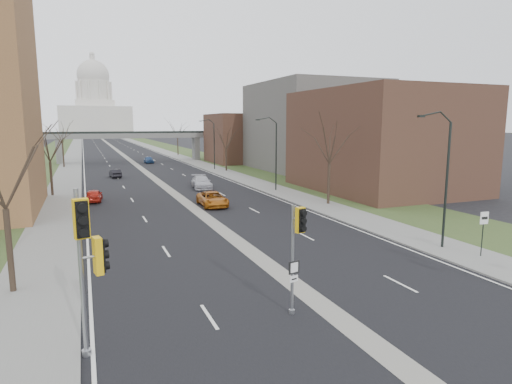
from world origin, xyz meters
TOP-DOWN VIEW (x-y plane):
  - ground at (0.00, 0.00)m, footprint 700.00×700.00m
  - road_surface at (0.00, 150.00)m, footprint 20.00×600.00m
  - median_strip at (0.00, 150.00)m, footprint 1.20×600.00m
  - sidewalk_right at (12.00, 150.00)m, footprint 4.00×600.00m
  - sidewalk_left at (-12.00, 150.00)m, footprint 4.00×600.00m
  - grass_verge_right at (18.00, 150.00)m, footprint 8.00×600.00m
  - grass_verge_left at (-18.00, 150.00)m, footprint 8.00×600.00m
  - commercial_block_near at (24.00, 28.00)m, footprint 16.00×20.00m
  - commercial_block_mid at (28.00, 52.00)m, footprint 18.00×22.00m
  - commercial_block_far at (22.00, 70.00)m, footprint 14.00×14.00m
  - pedestrian_bridge at (0.00, 80.00)m, footprint 34.00×3.00m
  - capitol at (0.00, 320.00)m, footprint 48.00×42.00m
  - streetlight_near at (10.99, 6.00)m, footprint 2.61×0.20m
  - streetlight_mid at (10.99, 32.00)m, footprint 2.61×0.20m
  - streetlight_far at (10.99, 58.00)m, footprint 2.61×0.20m
  - tree_left_a at (-13.00, 8.00)m, footprint 7.20×7.20m
  - tree_left_b at (-13.00, 38.00)m, footprint 6.75×6.75m
  - tree_left_c at (-13.00, 72.00)m, footprint 7.65×7.65m
  - tree_right_a at (13.00, 22.00)m, footprint 7.20×7.20m
  - tree_right_b at (13.00, 55.00)m, footprint 6.30×6.30m
  - tree_right_c at (13.00, 95.00)m, footprint 7.65×7.65m
  - signal_pole_left at (-9.54, 0.52)m, footprint 1.00×1.23m
  - signal_pole_median at (-1.57, 0.75)m, footprint 0.59×0.79m
  - speed_limit_sign at (12.47, 3.64)m, footprint 0.59×0.09m
  - car_left_near at (-8.76, 32.63)m, footprint 1.93×4.01m
  - car_left_far at (-5.25, 53.08)m, footprint 1.70×3.96m
  - car_right_near at (2.03, 25.64)m, footprint 2.53×5.19m
  - car_right_mid at (4.01, 37.40)m, footprint 2.75×5.54m
  - car_right_far at (2.87, 75.43)m, footprint 1.73×4.16m

SIDE VIEW (x-z plane):
  - ground at x=0.00m, z-range 0.00..0.00m
  - median_strip at x=0.00m, z-range -0.01..0.01m
  - road_surface at x=0.00m, z-range 0.00..0.01m
  - grass_verge_right at x=18.00m, z-range 0.00..0.10m
  - grass_verge_left at x=-18.00m, z-range 0.00..0.10m
  - sidewalk_right at x=12.00m, z-range 0.00..0.12m
  - sidewalk_left at x=-12.00m, z-range 0.00..0.12m
  - car_left_far at x=-5.25m, z-range 0.00..1.27m
  - car_left_near at x=-8.76m, z-range 0.00..1.32m
  - car_right_far at x=2.87m, z-range 0.00..1.41m
  - car_right_near at x=2.03m, z-range 0.00..1.42m
  - car_right_mid at x=4.01m, z-range 0.00..1.55m
  - speed_limit_sign at x=12.47m, z-range 0.63..3.36m
  - signal_pole_median at x=-1.57m, z-range 0.93..5.67m
  - signal_pole_left at x=-9.54m, z-range 0.92..6.85m
  - pedestrian_bridge at x=0.00m, z-range 1.62..8.07m
  - commercial_block_far at x=22.00m, z-range 0.00..10.00m
  - tree_right_b at x=13.00m, z-range 1.71..9.93m
  - commercial_block_near at x=24.00m, z-range 0.00..12.00m
  - tree_left_b at x=-13.00m, z-range 1.82..10.63m
  - tree_left_a at x=-13.00m, z-range 1.94..11.34m
  - tree_right_a at x=13.00m, z-range 1.94..11.34m
  - streetlight_near at x=10.99m, z-range 2.60..11.30m
  - streetlight_mid at x=10.99m, z-range 2.60..11.30m
  - streetlight_far at x=10.99m, z-range 2.60..11.30m
  - tree_left_c at x=-13.00m, z-range 2.05..12.04m
  - tree_right_c at x=13.00m, z-range 2.05..12.04m
  - commercial_block_mid at x=28.00m, z-range 0.00..15.00m
  - capitol at x=0.00m, z-range -9.28..46.47m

